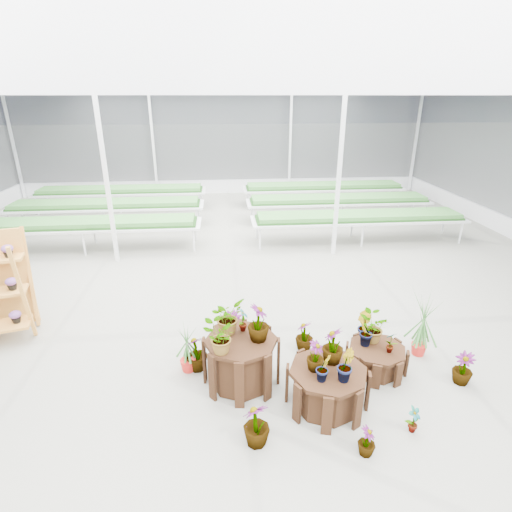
{
  "coord_description": "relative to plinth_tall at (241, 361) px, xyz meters",
  "views": [
    {
      "loc": [
        -0.1,
        -6.34,
        4.2
      ],
      "look_at": [
        0.52,
        0.81,
        1.3
      ],
      "focal_mm": 28.0,
      "sensor_mm": 36.0,
      "label": 1
    }
  ],
  "objects": [
    {
      "name": "plinth_tall",
      "position": [
        0.0,
        0.0,
        0.0
      ],
      "size": [
        1.26,
        1.26,
        0.78
      ],
      "primitive_type": "cylinder",
      "rotation": [
        0.0,
        0.0,
        -0.1
      ],
      "color": "black",
      "rests_on": "ground"
    },
    {
      "name": "plinth_mid",
      "position": [
        1.2,
        -0.6,
        -0.09
      ],
      "size": [
        1.39,
        1.39,
        0.61
      ],
      "primitive_type": "cylinder",
      "rotation": [
        0.0,
        0.0,
        -0.24
      ],
      "color": "black",
      "rests_on": "ground"
    },
    {
      "name": "plinth_low",
      "position": [
        2.2,
        0.1,
        -0.18
      ],
      "size": [
        1.21,
        1.21,
        0.43
      ],
      "primitive_type": "cylinder",
      "rotation": [
        0.0,
        0.0,
        -0.35
      ],
      "color": "black",
      "rests_on": "ground"
    },
    {
      "name": "ground_plane",
      "position": [
        -0.11,
        1.24,
        -0.39
      ],
      "size": [
        24.0,
        24.0,
        0.0
      ],
      "primitive_type": "plane",
      "color": "gray",
      "rests_on": "ground"
    },
    {
      "name": "steel_frame",
      "position": [
        -0.11,
        1.24,
        1.86
      ],
      "size": [
        18.0,
        24.0,
        4.5
      ],
      "primitive_type": null,
      "color": "silver",
      "rests_on": "ground"
    },
    {
      "name": "nursery_plants",
      "position": [
        0.94,
        0.12,
        0.23
      ],
      "size": [
        4.67,
        2.91,
        1.36
      ],
      "color": "#3B7634",
      "rests_on": "ground"
    },
    {
      "name": "greenhouse_shell",
      "position": [
        -0.11,
        1.24,
        1.86
      ],
      "size": [
        18.0,
        24.0,
        4.5
      ],
      "primitive_type": null,
      "color": "white",
      "rests_on": "ground"
    },
    {
      "name": "nursery_benches",
      "position": [
        -0.11,
        8.44,
        0.03
      ],
      "size": [
        16.0,
        7.0,
        0.84
      ],
      "primitive_type": null,
      "color": "silver",
      "rests_on": "ground"
    }
  ]
}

